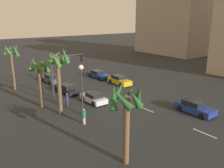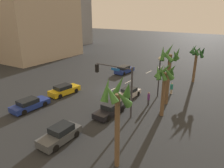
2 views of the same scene
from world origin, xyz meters
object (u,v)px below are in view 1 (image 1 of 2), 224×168
Objects in this scene: streetlamp at (81,80)px; pedestrian_1 at (84,116)px; car_2 at (98,74)px; building_1 at (171,18)px; car_3 at (194,107)px; traffic_signal at (64,68)px; palm_tree_2 at (40,70)px; palm_tree_3 at (59,67)px; car_0 at (119,80)px; car_4 at (67,89)px; palm_tree_1 at (126,105)px; car_1 at (51,79)px; pedestrian_0 at (67,99)px; palm_tree_0 at (12,55)px; car_5 at (94,98)px.

pedestrian_1 is (-2.18, 1.14, -3.16)m from streetlamp.
car_2 is 0.22× the size of building_1.
streetlamp is (7.43, 10.37, 3.37)m from car_3.
pedestrian_1 is at bearing 164.03° from traffic_signal.
traffic_signal is 0.94× the size of palm_tree_2.
car_3 is 15.91m from palm_tree_3.
pedestrian_1 is at bearing 152.46° from streetlamp.
traffic_signal is (0.38, 9.61, 3.30)m from car_0.
car_4 is 18.90m from palm_tree_1.
car_0 is at bearing -3.43° from car_3.
car_2 is (-2.19, -8.19, -0.05)m from car_1.
car_0 is at bearing -71.54° from pedestrian_0.
car_1 is at bearing -11.28° from palm_tree_1.
palm_tree_1 is 1.03× the size of palm_tree_2.
palm_tree_3 reaches higher than car_1.
car_1 is 12.10m from pedestrian_0.
palm_tree_0 is (22.00, 13.55, 4.55)m from car_3.
palm_tree_0 is (7.46, 14.42, 4.56)m from car_0.
pedestrian_1 is (-17.20, 3.88, 0.21)m from car_1.
pedestrian_1 is at bearing -169.66° from palm_tree_3.
car_1 is 6.88m from car_4.
car_1 is 12.43m from car_5.
car_1 is 45.45m from building_1.
car_1 is 0.68× the size of palm_tree_2.
traffic_signal reaches higher than pedestrian_1.
car_4 is (15.59, 8.17, -0.05)m from car_3.
pedestrian_0 reaches higher than car_1.
building_1 is (16.61, -43.83, 9.88)m from car_4.
pedestrian_1 is at bearing -173.07° from palm_tree_0.
car_1 is at bearing -10.34° from streetlamp.
car_5 is at bearing -23.60° from palm_tree_1.
palm_tree_3 is at bearing 131.40° from car_2.
car_1 is 23.71m from car_3.
car_2 is at bearing -40.43° from streetlamp.
pedestrian_1 is 17.43m from palm_tree_0.
car_1 is 15.64m from streetlamp.
car_4 is 9.55m from palm_tree_0.
car_4 is at bearing -56.68° from palm_tree_2.
building_1 is (9.76, -43.29, 9.83)m from car_1.
building_1 reaches higher than palm_tree_3.
palm_tree_3 reaches higher than car_2.
car_3 is (-20.26, 0.56, 0.06)m from car_2.
building_1 reaches higher than car_4.
streetlamp is 14.96m from palm_tree_0.
car_5 is at bearing 120.20° from building_1.
traffic_signal is 17.68m from palm_tree_1.
car_0 is 0.61× the size of palm_tree_3.
palm_tree_2 reaches higher than traffic_signal.
car_1 is 0.60× the size of palm_tree_0.
car_3 is 2.73× the size of pedestrian_1.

